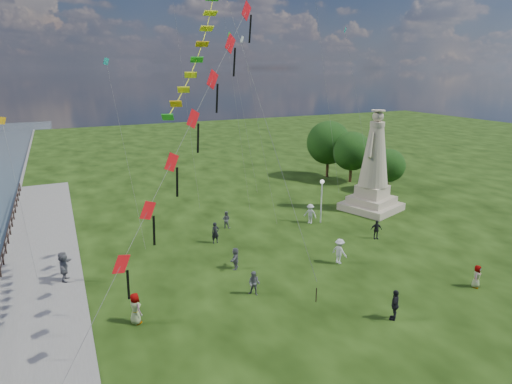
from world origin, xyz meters
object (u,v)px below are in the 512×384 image
person_2 (339,251)px  person_1 (254,283)px  person_3 (395,305)px  person_10 (135,308)px  statue (374,174)px  person_7 (226,220)px  person_11 (235,258)px  person_6 (215,233)px  person_5 (64,268)px  person_9 (376,230)px  person_4 (477,276)px  person_8 (310,214)px  lamppost (322,192)px

person_2 → person_1: bearing=82.9°
person_3 → person_10: bearing=-63.1°
statue → person_7: (-14.28, 1.32, -2.82)m
person_7 → person_11: 7.74m
person_6 → person_11: 4.74m
person_5 → person_11: person_5 is taller
statue → person_9: size_ratio=6.12×
person_5 → person_6: 10.92m
person_10 → person_2: bearing=-106.9°
person_7 → person_5: bearing=61.3°
person_4 → person_6: person_6 is taller
person_3 → person_6: 14.87m
person_2 → person_4: bearing=-156.9°
statue → person_1: (-16.81, -9.80, -2.80)m
person_7 → person_8: size_ratio=0.85×
person_2 → person_5: (-17.28, 5.07, 0.08)m
person_7 → person_11: bearing=114.7°
person_7 → person_6: bearing=95.7°
person_8 → person_9: size_ratio=1.13×
lamppost → person_9: lamppost is taller
person_2 → person_7: bearing=7.0°
statue → person_10: 25.80m
person_2 → person_8: (2.42, 7.66, -0.02)m
person_5 → person_10: bearing=-139.1°
person_5 → person_8: size_ratio=1.12×
person_8 → statue: bearing=56.9°
person_7 → person_11: size_ratio=0.98×
person_8 → person_10: size_ratio=1.00×
person_1 → person_6: (0.60, 8.43, 0.08)m
person_1 → person_2: person_2 is taller
person_4 → person_11: size_ratio=0.97×
lamppost → person_1: size_ratio=2.58×
person_1 → person_2: (7.14, 1.44, 0.14)m
person_2 → person_3: (-1.40, -6.96, -0.02)m
lamppost → person_6: lamppost is taller
person_9 → person_8: bearing=137.5°
statue → person_4: 15.53m
person_2 → person_7: person_2 is taller
statue → person_9: bearing=-145.8°
person_4 → person_6: size_ratio=0.87×
person_1 → person_4: bearing=23.2°
person_10 → statue: bearing=-90.3°
statue → person_2: statue is taller
person_3 → person_9: size_ratio=1.13×
statue → person_10: (-23.70, -9.83, -2.69)m
person_4 → person_10: (-19.68, 4.90, 0.14)m
person_7 → person_10: size_ratio=0.85×
person_3 → person_6: bearing=-109.4°
person_1 → person_7: (2.53, 11.12, -0.02)m
person_8 → person_1: bearing=-85.0°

